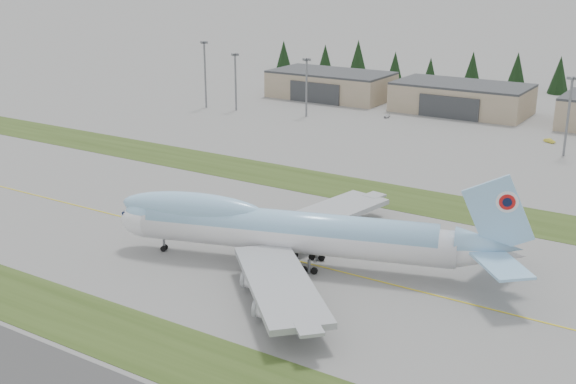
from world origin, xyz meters
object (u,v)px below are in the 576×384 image
Objects in this scene: hangar_left at (331,85)px; hangar_center at (462,98)px; boeing_747_freighter at (290,231)px; service_vehicle_b at (549,143)px; service_vehicle_a at (387,117)px.

hangar_left and hangar_center have the same top height.
service_vehicle_b is at bearing 64.19° from boeing_747_freighter.
service_vehicle_b is (58.25, -7.17, 0.00)m from service_vehicle_a.
service_vehicle_b is at bearing -37.61° from hangar_center.
hangar_left is at bearing 136.20° from service_vehicle_a.
hangar_left is 55.00m from hangar_center.
hangar_center is 49.63m from service_vehicle_b.
hangar_center is at bearing 80.01° from service_vehicle_b.
hangar_left is 1.00× the size of hangar_center.
boeing_747_freighter reaches higher than service_vehicle_b.
hangar_left is 12.82× the size of service_vehicle_b.
hangar_center is at bearing 0.00° from hangar_left.
boeing_747_freighter reaches higher than service_vehicle_a.
hangar_left is at bearing 99.21° from boeing_747_freighter.
hangar_center is 30.37m from service_vehicle_a.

